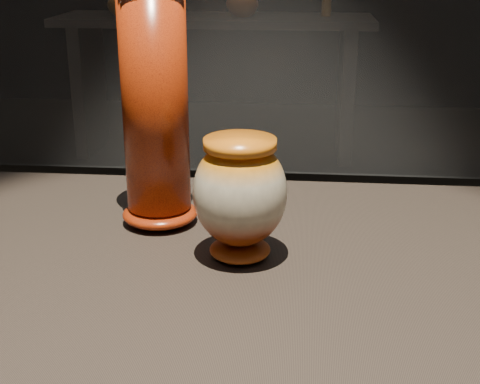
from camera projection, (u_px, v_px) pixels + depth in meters
name	position (u px, v px, depth m)	size (l,w,h in m)	color
main_vase	(240.00, 194.00, 0.93)	(0.16, 0.16, 0.18)	maroon
tall_vase	(155.00, 111.00, 1.02)	(0.12, 0.12, 0.38)	#A8300B
back_shelf	(215.00, 58.00, 4.31)	(2.00, 0.60, 0.90)	black
back_vase_left	(121.00, 1.00, 4.20)	(0.17, 0.17, 0.18)	#A16917
back_vase_right	(326.00, 6.00, 4.19)	(0.06, 0.06, 0.12)	#A16917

